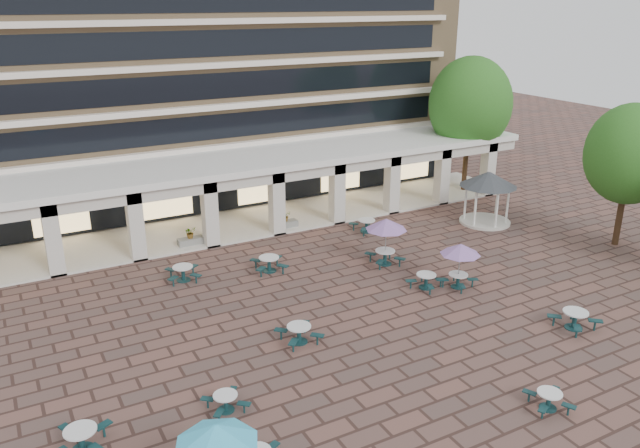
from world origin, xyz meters
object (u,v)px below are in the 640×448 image
Objects in this scene: picnic_table_2 at (549,399)px; gazebo at (488,185)px; planter_right at (286,222)px; picnic_table_0 at (226,401)px; planter_left at (191,239)px.

picnic_table_2 is 0.49× the size of gazebo.
gazebo is 2.41× the size of planter_right.
planter_left is (3.64, 15.60, 0.07)m from picnic_table_0.
picnic_table_2 is at bearing -32.58° from picnic_table_0.
picnic_table_2 is 19.66m from gazebo.
gazebo reaches higher than picnic_table_2.
gazebo is 13.01m from planter_right.
planter_right is (9.76, 15.60, 0.06)m from picnic_table_0.
planter_left is at bearing 164.06° from gazebo.
picnic_table_0 is 0.43× the size of gazebo.
gazebo is at bearing 72.74° from picnic_table_2.
planter_left is (-17.90, 5.11, -2.08)m from gazebo.
picnic_table_2 is 20.91m from planter_right.
gazebo is (21.54, 10.49, 2.15)m from picnic_table_0.
picnic_table_0 is 16.02m from planter_left.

